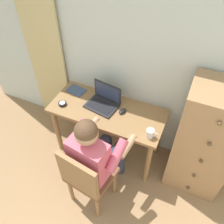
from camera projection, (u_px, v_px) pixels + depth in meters
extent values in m
cube|color=silver|center=(156.00, 61.00, 2.32)|extent=(4.80, 0.05, 2.50)
cube|color=#CCB77A|center=(45.00, 50.00, 2.76)|extent=(0.49, 0.03, 2.18)
cube|color=olive|center=(107.00, 111.00, 2.59)|extent=(1.26, 0.55, 0.03)
cylinder|color=olive|center=(57.00, 130.00, 2.87)|extent=(0.06, 0.06, 0.70)
cylinder|color=olive|center=(148.00, 163.00, 2.55)|extent=(0.06, 0.06, 0.70)
cylinder|color=olive|center=(75.00, 107.00, 3.15)|extent=(0.06, 0.06, 0.70)
cylinder|color=olive|center=(159.00, 134.00, 2.83)|extent=(0.06, 0.06, 0.70)
cube|color=#9E754C|center=(205.00, 142.00, 2.36)|extent=(0.57, 0.47, 1.32)
sphere|color=brown|center=(188.00, 188.00, 2.58)|extent=(0.04, 0.04, 0.04)
sphere|color=brown|center=(194.00, 176.00, 2.39)|extent=(0.04, 0.04, 0.04)
sphere|color=brown|center=(201.00, 161.00, 2.20)|extent=(0.04, 0.04, 0.04)
sphere|color=brown|center=(209.00, 144.00, 2.01)|extent=(0.04, 0.04, 0.04)
sphere|color=brown|center=(219.00, 124.00, 1.82)|extent=(0.04, 0.04, 0.04)
cube|color=brown|center=(92.00, 174.00, 2.34)|extent=(0.48, 0.46, 0.05)
cube|color=olive|center=(78.00, 176.00, 2.07)|extent=(0.42, 0.10, 0.42)
cylinder|color=olive|center=(114.00, 182.00, 2.54)|extent=(0.04, 0.04, 0.42)
cylinder|color=olive|center=(89.00, 167.00, 2.67)|extent=(0.04, 0.04, 0.42)
cylinder|color=olive|center=(97.00, 207.00, 2.35)|extent=(0.04, 0.04, 0.42)
cylinder|color=olive|center=(71.00, 189.00, 2.48)|extent=(0.04, 0.04, 0.42)
cylinder|color=#33384C|center=(111.00, 160.00, 2.41)|extent=(0.20, 0.42, 0.14)
cylinder|color=#33384C|center=(96.00, 152.00, 2.48)|extent=(0.20, 0.42, 0.14)
cylinder|color=#33384C|center=(120.00, 159.00, 2.70)|extent=(0.11, 0.11, 0.49)
cylinder|color=#33384C|center=(107.00, 152.00, 2.77)|extent=(0.11, 0.11, 0.49)
cube|color=#D1566B|center=(89.00, 159.00, 2.14)|extent=(0.39, 0.25, 0.46)
cylinder|color=#D1566B|center=(117.00, 155.00, 2.08)|extent=(0.13, 0.31, 0.25)
cylinder|color=#D1566B|center=(78.00, 134.00, 2.24)|extent=(0.13, 0.31, 0.25)
cylinder|color=tan|center=(128.00, 146.00, 2.27)|extent=(0.11, 0.28, 0.11)
cylinder|color=tan|center=(91.00, 128.00, 2.44)|extent=(0.11, 0.28, 0.11)
sphere|color=tan|center=(86.00, 133.00, 1.89)|extent=(0.20, 0.20, 0.20)
sphere|color=#513823|center=(86.00, 131.00, 1.87)|extent=(0.20, 0.20, 0.20)
cube|color=#232326|center=(101.00, 106.00, 2.60)|extent=(0.37, 0.29, 0.02)
cube|color=black|center=(101.00, 106.00, 2.59)|extent=(0.31, 0.20, 0.00)
cube|color=#232326|center=(108.00, 92.00, 2.59)|extent=(0.34, 0.06, 0.22)
cube|color=#2D3851|center=(107.00, 92.00, 2.59)|extent=(0.30, 0.05, 0.18)
ellipsoid|color=black|center=(123.00, 111.00, 2.54)|extent=(0.08, 0.11, 0.03)
cylinder|color=black|center=(62.00, 104.00, 2.62)|extent=(0.09, 0.09, 0.03)
cylinder|color=silver|center=(62.00, 103.00, 2.61)|extent=(0.06, 0.06, 0.00)
cube|color=#3D4C6B|center=(76.00, 90.00, 2.79)|extent=(0.23, 0.18, 0.01)
cylinder|color=silver|center=(150.00, 133.00, 2.28)|extent=(0.08, 0.08, 0.09)
torus|color=silver|center=(155.00, 135.00, 2.26)|extent=(0.06, 0.01, 0.06)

